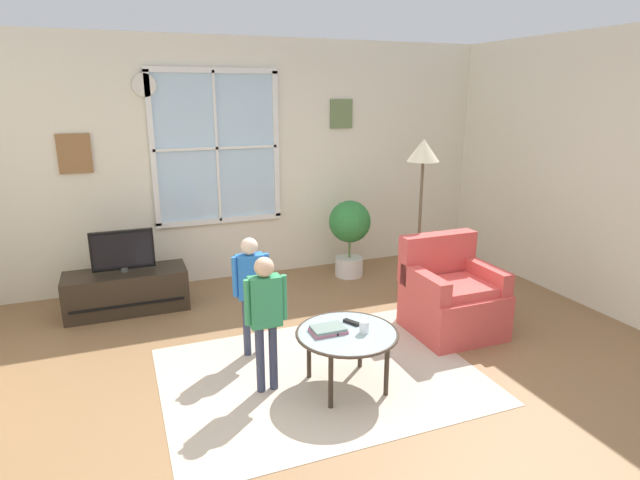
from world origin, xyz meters
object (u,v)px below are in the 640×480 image
(potted_plant_by_window, at_px, (350,229))
(floor_lamp, at_px, (423,167))
(remote_near_cup, at_px, (335,331))
(person_blue_shirt, at_px, (251,283))
(remote_near_books, at_px, (352,322))
(person_green_shirt, at_px, (265,309))
(television, at_px, (123,250))
(armchair, at_px, (451,297))
(tv_stand, at_px, (127,291))
(coffee_table, at_px, (347,336))
(cup, at_px, (364,327))
(book_stack, at_px, (328,330))

(potted_plant_by_window, distance_m, floor_lamp, 1.34)
(remote_near_cup, distance_m, person_blue_shirt, 0.86)
(remote_near_books, xyz_separation_m, person_blue_shirt, (-0.62, 0.63, 0.19))
(person_green_shirt, bearing_deg, potted_plant_by_window, 52.24)
(television, bearing_deg, remote_near_books, -51.74)
(floor_lamp, bearing_deg, remote_near_cup, -139.93)
(remote_near_cup, height_order, person_green_shirt, person_green_shirt)
(armchair, height_order, potted_plant_by_window, potted_plant_by_window)
(tv_stand, distance_m, remote_near_books, 2.55)
(television, bearing_deg, potted_plant_by_window, 3.17)
(tv_stand, xyz_separation_m, floor_lamp, (2.85, -0.85, 1.22))
(television, bearing_deg, armchair, -29.74)
(person_blue_shirt, relative_size, potted_plant_by_window, 1.11)
(person_blue_shirt, bearing_deg, tv_stand, 124.82)
(coffee_table, bearing_deg, potted_plant_by_window, 65.02)
(tv_stand, relative_size, person_green_shirt, 1.13)
(armchair, bearing_deg, coffee_table, -157.64)
(cup, height_order, person_green_shirt, person_green_shirt)
(tv_stand, distance_m, armchair, 3.19)
(remote_near_books, bearing_deg, floor_lamp, 41.61)
(book_stack, distance_m, remote_near_books, 0.23)
(person_green_shirt, bearing_deg, remote_near_cup, -14.79)
(book_stack, bearing_deg, cup, -23.71)
(television, distance_m, remote_near_books, 2.54)
(remote_near_books, bearing_deg, armchair, 18.91)
(book_stack, bearing_deg, person_blue_shirt, 119.76)
(person_blue_shirt, distance_m, floor_lamp, 2.12)
(remote_near_cup, bearing_deg, floor_lamp, 40.07)
(cup, distance_m, person_green_shirt, 0.73)
(television, xyz_separation_m, book_stack, (1.35, -2.06, -0.17))
(coffee_table, distance_m, book_stack, 0.15)
(armchair, distance_m, potted_plant_by_window, 1.75)
(coffee_table, distance_m, person_green_shirt, 0.64)
(remote_near_cup, bearing_deg, remote_near_books, 26.16)
(person_blue_shirt, relative_size, person_green_shirt, 0.99)
(remote_near_books, xyz_separation_m, person_green_shirt, (-0.66, 0.04, 0.19))
(cup, bearing_deg, remote_near_cup, 154.67)
(coffee_table, height_order, person_blue_shirt, person_blue_shirt)
(tv_stand, relative_size, coffee_table, 1.54)
(person_blue_shirt, bearing_deg, floor_lamp, 15.13)
(book_stack, relative_size, person_green_shirt, 0.25)
(armchair, bearing_deg, remote_near_cup, -160.14)
(tv_stand, relative_size, person_blue_shirt, 1.15)
(television, distance_m, remote_near_cup, 2.51)
(cup, distance_m, remote_near_books, 0.18)
(tv_stand, relative_size, floor_lamp, 0.69)
(book_stack, xyz_separation_m, person_blue_shirt, (-0.40, 0.70, 0.18))
(person_blue_shirt, distance_m, person_green_shirt, 0.58)
(tv_stand, distance_m, television, 0.43)
(person_green_shirt, bearing_deg, armchair, 11.16)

